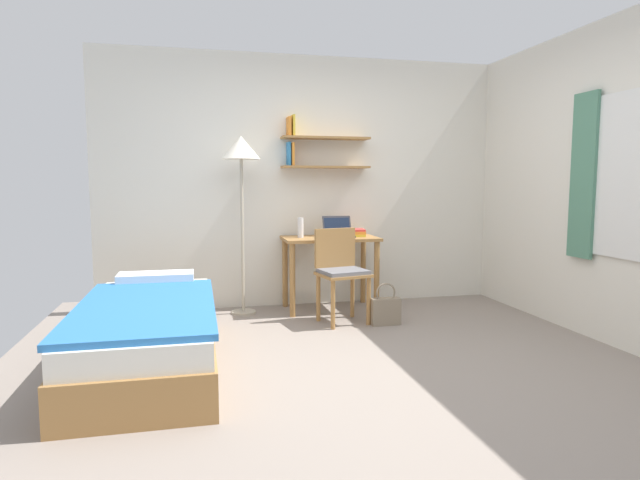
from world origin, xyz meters
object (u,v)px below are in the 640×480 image
object	(u,v)px
laptop	(338,231)
handbag	(385,310)
book_stack	(356,233)
standing_lamp	(241,159)
desk	(330,252)
desk_chair	(341,269)
water_bottle	(301,228)
bed	(149,334)

from	to	relation	value
laptop	handbag	xyz separation A→B (m)	(0.26, -0.72, -0.66)
book_stack	laptop	bearing A→B (deg)	-176.17
standing_lamp	desk	bearing A→B (deg)	-1.08
handbag	laptop	bearing A→B (deg)	109.78
desk	book_stack	xyz separation A→B (m)	(0.29, 0.04, 0.19)
laptop	handbag	bearing A→B (deg)	-70.22
laptop	book_stack	world-z (taller)	laptop
desk	desk_chair	xyz separation A→B (m)	(-0.02, -0.50, -0.10)
desk	water_bottle	bearing A→B (deg)	176.92
desk	water_bottle	xyz separation A→B (m)	(-0.30, 0.02, 0.25)
desk_chair	bed	bearing A→B (deg)	-151.60
desk_chair	water_bottle	bearing A→B (deg)	118.46
water_bottle	handbag	bearing A→B (deg)	-47.73
bed	book_stack	size ratio (longest dim) A/B	8.24
standing_lamp	handbag	xyz separation A→B (m)	(1.23, -0.72, -1.39)
bed	laptop	bearing A→B (deg)	38.82
handbag	book_stack	bearing A→B (deg)	94.83
book_stack	handbag	size ratio (longest dim) A/B	0.64
water_bottle	book_stack	size ratio (longest dim) A/B	0.81
desk_chair	handbag	size ratio (longest dim) A/B	2.23
bed	desk_chair	distance (m)	1.88
desk_chair	book_stack	xyz separation A→B (m)	(0.31, 0.53, 0.29)
desk	handbag	xyz separation A→B (m)	(0.35, -0.70, -0.46)
book_stack	standing_lamp	bearing A→B (deg)	-178.98
laptop	handbag	world-z (taller)	laptop
desk_chair	book_stack	bearing A→B (deg)	59.95
bed	handbag	xyz separation A→B (m)	(2.01, 0.68, -0.10)
laptop	book_stack	xyz separation A→B (m)	(0.20, 0.01, -0.02)
bed	book_stack	xyz separation A→B (m)	(1.95, 1.42, 0.54)
water_bottle	handbag	world-z (taller)	water_bottle
handbag	water_bottle	bearing A→B (deg)	132.27
bed	standing_lamp	size ratio (longest dim) A/B	1.18
bed	desk	world-z (taller)	desk
bed	water_bottle	xyz separation A→B (m)	(1.36, 1.40, 0.61)
desk_chair	standing_lamp	world-z (taller)	standing_lamp
desk_chair	laptop	distance (m)	0.61
bed	book_stack	bearing A→B (deg)	36.12
water_bottle	desk	bearing A→B (deg)	-3.08
standing_lamp	desk_chair	bearing A→B (deg)	-30.89
desk	book_stack	distance (m)	0.35
standing_lamp	handbag	bearing A→B (deg)	-30.17
handbag	bed	bearing A→B (deg)	-161.20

